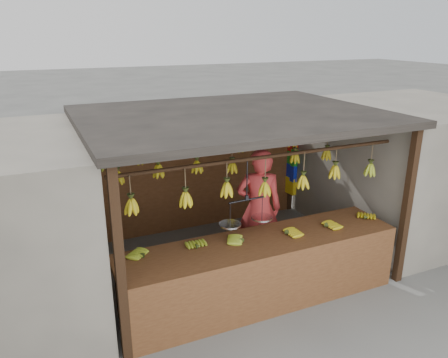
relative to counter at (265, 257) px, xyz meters
name	(u,v)px	position (x,y,z in m)	size (l,w,h in m)	color
ground	(232,261)	(0.10, 1.23, -0.71)	(80.00, 80.00, 0.00)	#5B5B57
stall	(223,137)	(0.10, 1.56, 1.26)	(4.30, 3.30, 2.40)	black
neighbor_right	(409,166)	(3.70, 1.23, 0.44)	(3.00, 3.00, 2.30)	slate
counter	(265,257)	(0.00, 0.00, 0.00)	(3.82, 0.87, 0.96)	#57321A
hanging_bananas	(232,165)	(0.10, 1.22, 0.90)	(3.61, 2.24, 0.39)	#B49D13
balance_scale	(246,218)	(-0.16, 0.23, 0.49)	(0.75, 0.30, 0.85)	black
vendor	(259,209)	(0.44, 1.00, 0.23)	(0.69, 0.45, 1.89)	#BF3333
bag_bundles	(292,165)	(2.04, 2.58, 0.29)	(0.08, 0.26, 1.21)	red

